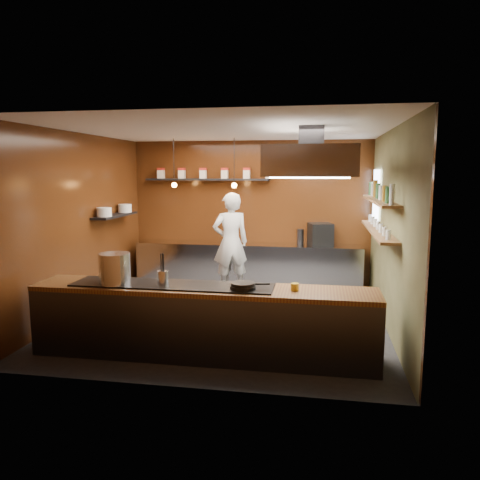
% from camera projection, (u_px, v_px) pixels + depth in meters
% --- Properties ---
extents(floor, '(5.00, 5.00, 0.00)m').
position_uv_depth(floor, '(228.00, 318.00, 7.61)').
color(floor, black).
rests_on(floor, ground).
extents(back_wall, '(5.00, 0.00, 5.00)m').
position_uv_depth(back_wall, '(250.00, 213.00, 9.83)').
color(back_wall, '#3C1E0A').
rests_on(back_wall, ground).
extents(left_wall, '(0.00, 5.00, 5.00)m').
position_uv_depth(left_wall, '(81.00, 224.00, 7.81)').
color(left_wall, '#3C1E0A').
rests_on(left_wall, ground).
extents(right_wall, '(0.00, 5.00, 5.00)m').
position_uv_depth(right_wall, '(391.00, 230.00, 6.97)').
color(right_wall, '#474728').
rests_on(right_wall, ground).
extents(ceiling, '(5.00, 5.00, 0.00)m').
position_uv_depth(ceiling, '(227.00, 130.00, 7.17)').
color(ceiling, silver).
rests_on(ceiling, back_wall).
extents(window_pane, '(0.00, 1.00, 1.00)m').
position_uv_depth(window_pane, '(376.00, 197.00, 8.58)').
color(window_pane, white).
rests_on(window_pane, right_wall).
extents(prep_counter, '(4.60, 0.65, 0.90)m').
position_uv_depth(prep_counter, '(248.00, 265.00, 9.66)').
color(prep_counter, silver).
rests_on(prep_counter, floor).
extents(pass_counter, '(4.40, 0.72, 0.94)m').
position_uv_depth(pass_counter, '(203.00, 321.00, 5.98)').
color(pass_counter, '#38383D').
rests_on(pass_counter, floor).
extents(tin_shelf, '(2.60, 0.26, 0.04)m').
position_uv_depth(tin_shelf, '(207.00, 179.00, 9.74)').
color(tin_shelf, black).
rests_on(tin_shelf, back_wall).
extents(plate_shelf, '(0.30, 1.40, 0.04)m').
position_uv_depth(plate_shelf, '(115.00, 215.00, 8.75)').
color(plate_shelf, black).
rests_on(plate_shelf, left_wall).
extents(bottle_shelf_upper, '(0.26, 2.80, 0.04)m').
position_uv_depth(bottle_shelf_upper, '(379.00, 201.00, 7.23)').
color(bottle_shelf_upper, olive).
rests_on(bottle_shelf_upper, right_wall).
extents(bottle_shelf_lower, '(0.26, 2.80, 0.04)m').
position_uv_depth(bottle_shelf_lower, '(378.00, 231.00, 7.30)').
color(bottle_shelf_lower, olive).
rests_on(bottle_shelf_lower, right_wall).
extents(extractor_hood, '(1.20, 2.00, 0.72)m').
position_uv_depth(extractor_hood, '(311.00, 162.00, 6.64)').
color(extractor_hood, '#38383D').
rests_on(extractor_hood, ceiling).
extents(pendant_left, '(0.10, 0.10, 0.95)m').
position_uv_depth(pendant_left, '(174.00, 182.00, 9.19)').
color(pendant_left, black).
rests_on(pendant_left, ceiling).
extents(pendant_right, '(0.10, 0.10, 0.95)m').
position_uv_depth(pendant_right, '(234.00, 183.00, 8.99)').
color(pendant_right, black).
rests_on(pendant_right, ceiling).
extents(storage_tins, '(2.43, 0.13, 0.22)m').
position_uv_depth(storage_tins, '(214.00, 173.00, 9.70)').
color(storage_tins, beige).
rests_on(storage_tins, tin_shelf).
extents(plate_stacks, '(0.26, 1.16, 0.16)m').
position_uv_depth(plate_stacks, '(115.00, 210.00, 8.74)').
color(plate_stacks, white).
rests_on(plate_stacks, plate_shelf).
extents(bottles, '(0.06, 2.66, 0.24)m').
position_uv_depth(bottles, '(379.00, 192.00, 7.21)').
color(bottles, silver).
rests_on(bottles, bottle_shelf_upper).
extents(wine_glasses, '(0.07, 2.37, 0.13)m').
position_uv_depth(wine_glasses, '(378.00, 225.00, 7.29)').
color(wine_glasses, silver).
rests_on(wine_glasses, bottle_shelf_lower).
extents(stockpot_large, '(0.50, 0.50, 0.39)m').
position_uv_depth(stockpot_large, '(115.00, 268.00, 5.99)').
color(stockpot_large, silver).
rests_on(stockpot_large, pass_counter).
extents(stockpot_small, '(0.38, 0.38, 0.34)m').
position_uv_depth(stockpot_small, '(114.00, 268.00, 6.13)').
color(stockpot_small, silver).
rests_on(stockpot_small, pass_counter).
extents(utensil_crock, '(0.18, 0.18, 0.18)m').
position_uv_depth(utensil_crock, '(163.00, 278.00, 5.94)').
color(utensil_crock, silver).
rests_on(utensil_crock, pass_counter).
extents(frying_pan, '(0.49, 0.32, 0.08)m').
position_uv_depth(frying_pan, '(243.00, 286.00, 5.73)').
color(frying_pan, black).
rests_on(frying_pan, pass_counter).
extents(butter_jar, '(0.10, 0.10, 0.09)m').
position_uv_depth(butter_jar, '(295.00, 287.00, 5.72)').
color(butter_jar, yellow).
rests_on(butter_jar, pass_counter).
extents(espresso_machine, '(0.54, 0.53, 0.44)m').
position_uv_depth(espresso_machine, '(320.00, 234.00, 9.39)').
color(espresso_machine, black).
rests_on(espresso_machine, prep_counter).
extents(chef, '(0.84, 0.72, 1.96)m').
position_uv_depth(chef, '(231.00, 242.00, 9.23)').
color(chef, silver).
rests_on(chef, floor).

